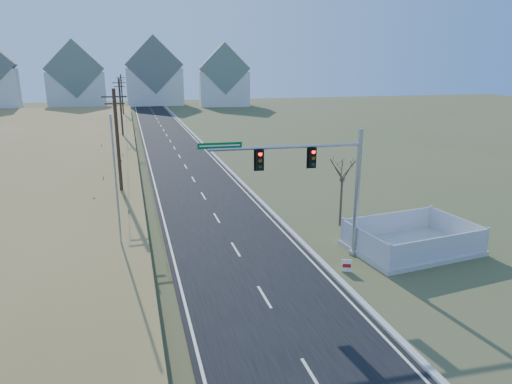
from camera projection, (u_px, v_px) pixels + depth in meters
name	position (u px, v px, depth m)	size (l,w,h in m)	color
ground	(253.00, 280.00, 23.40)	(260.00, 260.00, 0.00)	#485228
road	(168.00, 137.00, 69.81)	(8.00, 180.00, 0.06)	black
curb	(195.00, 136.00, 70.86)	(0.30, 180.00, 0.18)	#B2AFA8
utility_pole_near	(118.00, 147.00, 34.39)	(1.80, 0.26, 9.00)	#422D1E
utility_pole_mid	(121.00, 111.00, 62.25)	(1.80, 0.26, 9.00)	#422D1E
utility_pole_far	(122.00, 97.00, 90.10)	(1.80, 0.26, 9.00)	#422D1E
condo_nnw	(76.00, 81.00, 117.17)	(14.93, 11.17, 17.03)	silver
condo_n	(154.00, 77.00, 125.86)	(15.27, 10.20, 18.54)	silver
condo_ne	(224.00, 80.00, 123.29)	(14.12, 10.51, 16.52)	silver
traffic_signal_mast	(326.00, 181.00, 25.01)	(9.16, 0.86, 7.29)	#9EA0A5
fence_enclosure	(411.00, 245.00, 27.09)	(7.60, 5.61, 1.63)	#B7B5AD
open_sign	(347.00, 266.00, 24.17)	(0.53, 0.25, 0.68)	white
flagpole	(118.00, 208.00, 24.31)	(0.37, 0.37, 8.25)	#B7B5AD
bare_tree	(343.00, 168.00, 30.25)	(1.88, 1.88, 4.98)	#4C3F33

